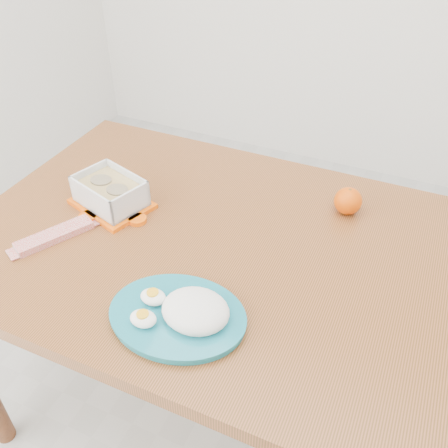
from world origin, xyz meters
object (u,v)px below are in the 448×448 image
at_px(orange_fruit, 348,201).
at_px(dining_table, 224,267).
at_px(rice_plate, 183,312).
at_px(food_container, 110,193).

bearing_deg(orange_fruit, dining_table, -134.61).
height_order(dining_table, orange_fruit, orange_fruit).
distance_m(dining_table, rice_plate, 0.29).
relative_size(food_container, rice_plate, 0.75).
xyz_separation_m(food_container, rice_plate, (0.38, -0.29, -0.02)).
height_order(food_container, orange_fruit, food_container).
relative_size(dining_table, food_container, 5.53).
xyz_separation_m(dining_table, orange_fruit, (0.25, 0.26, 0.12)).
distance_m(dining_table, orange_fruit, 0.38).
bearing_deg(food_container, rice_plate, -19.66).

